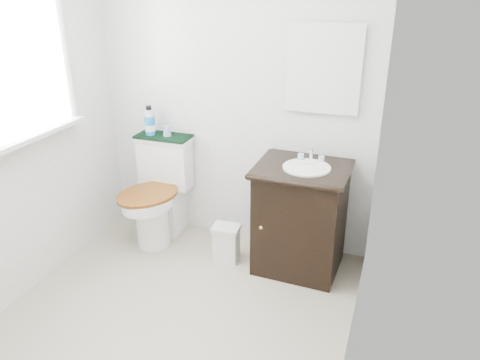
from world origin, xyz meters
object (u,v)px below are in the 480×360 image
Objects in this scene: vanity at (301,216)px; toilet at (160,196)px; mouthwash_bottle at (150,122)px; trash_bin at (226,243)px; cup at (167,131)px.

toilet is at bearing 177.04° from vanity.
toilet is at bearing -45.98° from mouthwash_bottle.
trash_bin is at bearing -20.09° from mouthwash_bottle.
mouthwash_bottle is (-0.76, 0.28, 0.82)m from trash_bin.
toilet is 0.71m from trash_bin.
mouthwash_bottle is at bearing 172.42° from vanity.
cup reaches higher than toilet.
toilet is 3.55× the size of mouthwash_bottle.
cup is (0.04, 0.13, 0.53)m from toilet.
mouthwash_bottle is at bearing 159.91° from trash_bin.
mouthwash_bottle reaches higher than vanity.
toilet is 0.91× the size of vanity.
mouthwash_bottle is at bearing -174.20° from cup.
mouthwash_bottle is 2.92× the size of cup.
cup is at bearing 170.80° from vanity.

